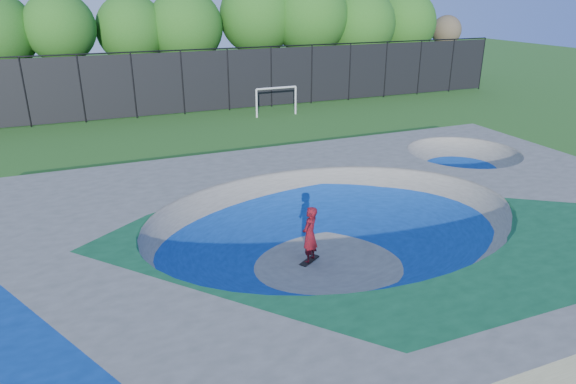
# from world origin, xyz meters

# --- Properties ---
(ground) EXTENTS (120.00, 120.00, 0.00)m
(ground) POSITION_xyz_m (0.00, 0.00, 0.00)
(ground) COLOR #265C19
(ground) RESTS_ON ground
(skate_deck) EXTENTS (22.00, 14.00, 1.50)m
(skate_deck) POSITION_xyz_m (0.00, 0.00, 0.75)
(skate_deck) COLOR gray
(skate_deck) RESTS_ON ground
(skater) EXTENTS (0.75, 0.72, 1.73)m
(skater) POSITION_xyz_m (-0.69, 0.20, 0.86)
(skater) COLOR #B30E1C
(skater) RESTS_ON ground
(skateboard) EXTENTS (0.77, 0.61, 0.05)m
(skateboard) POSITION_xyz_m (-0.69, 0.20, 0.03)
(skateboard) COLOR black
(skateboard) RESTS_ON ground
(soccer_goal) EXTENTS (2.76, 0.12, 1.82)m
(soccer_goal) POSITION_xyz_m (5.31, 18.29, 1.26)
(soccer_goal) COLOR silver
(soccer_goal) RESTS_ON ground
(fence) EXTENTS (48.09, 0.09, 4.04)m
(fence) POSITION_xyz_m (0.00, 21.00, 2.10)
(fence) COLOR black
(fence) RESTS_ON ground
(treeline) EXTENTS (52.05, 7.40, 8.52)m
(treeline) POSITION_xyz_m (-0.37, 25.88, 5.16)
(treeline) COLOR #4E3D27
(treeline) RESTS_ON ground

